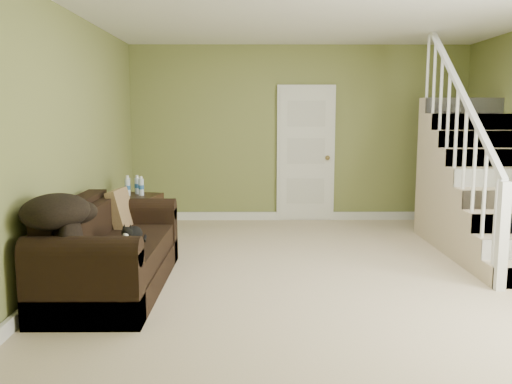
{
  "coord_description": "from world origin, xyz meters",
  "views": [
    {
      "loc": [
        -0.7,
        -5.37,
        1.59
      ],
      "look_at": [
        -0.66,
        0.06,
        0.81
      ],
      "focal_mm": 38.0,
      "sensor_mm": 36.0,
      "label": 1
    }
  ],
  "objects_px": {
    "side_table": "(137,219)",
    "sofa": "(109,255)",
    "cat": "(133,235)",
    "banana": "(122,246)"
  },
  "relations": [
    {
      "from": "sofa",
      "to": "side_table",
      "type": "height_order",
      "value": "side_table"
    },
    {
      "from": "cat",
      "to": "banana",
      "type": "distance_m",
      "value": 0.22
    },
    {
      "from": "sofa",
      "to": "side_table",
      "type": "distance_m",
      "value": 1.67
    },
    {
      "from": "sofa",
      "to": "cat",
      "type": "height_order",
      "value": "sofa"
    },
    {
      "from": "cat",
      "to": "side_table",
      "type": "bearing_deg",
      "value": 108.1
    },
    {
      "from": "side_table",
      "to": "sofa",
      "type": "bearing_deg",
      "value": -86.57
    },
    {
      "from": "sofa",
      "to": "cat",
      "type": "xyz_separation_m",
      "value": [
        0.24,
        -0.06,
        0.21
      ]
    },
    {
      "from": "side_table",
      "to": "cat",
      "type": "height_order",
      "value": "side_table"
    },
    {
      "from": "banana",
      "to": "cat",
      "type": "bearing_deg",
      "value": 63.44
    },
    {
      "from": "sofa",
      "to": "side_table",
      "type": "bearing_deg",
      "value": 93.43
    }
  ]
}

